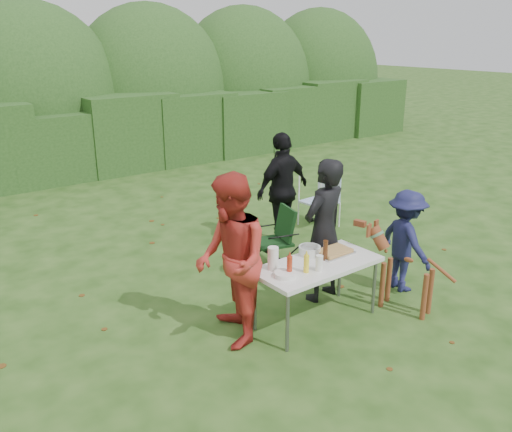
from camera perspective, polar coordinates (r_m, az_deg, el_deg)
ground at (r=6.59m, az=3.58°, el=-10.52°), size 80.00×80.00×0.00m
hedge_row at (r=13.09m, az=-20.18°, el=7.29°), size 22.00×1.40×1.70m
shrub_backdrop at (r=14.49m, az=-22.54°, el=11.06°), size 20.00×2.60×3.20m
folding_table at (r=6.22m, az=6.47°, el=-5.40°), size 1.50×0.70×0.74m
person_cook at (r=6.71m, az=7.14°, el=-1.53°), size 0.72×0.52×1.81m
person_red_jacket at (r=5.72m, az=-2.65°, el=-4.75°), size 1.02×1.12×1.88m
person_black_puffy at (r=8.45m, az=2.81°, el=2.84°), size 1.09×0.54×1.79m
child at (r=7.23m, az=15.46°, el=-2.54°), size 0.68×0.96×1.35m
dog at (r=6.75m, az=15.66°, el=-5.70°), size 0.68×1.13×1.00m
camping_chair at (r=7.66m, az=1.72°, el=-2.40°), size 0.68×0.68×0.90m
lawn_chair at (r=9.39m, az=6.69°, el=1.75°), size 0.60×0.60×0.96m
food_tray at (r=6.46m, az=8.18°, el=-3.89°), size 0.45×0.30×0.02m
focaccia_bread at (r=6.45m, az=8.19°, el=-3.66°), size 0.40×0.26×0.04m
mustard_bottle at (r=5.92m, az=5.32°, el=-5.03°), size 0.06×0.06×0.20m
ketchup_bottle at (r=5.83m, az=3.55°, el=-5.27°), size 0.06×0.06×0.22m
beer_bottle at (r=6.24m, az=7.31°, el=-3.60°), size 0.06×0.06×0.24m
paper_towel_roll at (r=5.95m, az=1.80°, el=-4.48°), size 0.12×0.12×0.26m
cup_stack at (r=5.98m, az=6.68°, el=-4.94°), size 0.08×0.08×0.18m
pasta_bowl at (r=6.40m, az=5.67°, el=-3.62°), size 0.26×0.26×0.10m
plate_stack at (r=5.83m, az=3.10°, el=-6.17°), size 0.24×0.24×0.05m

